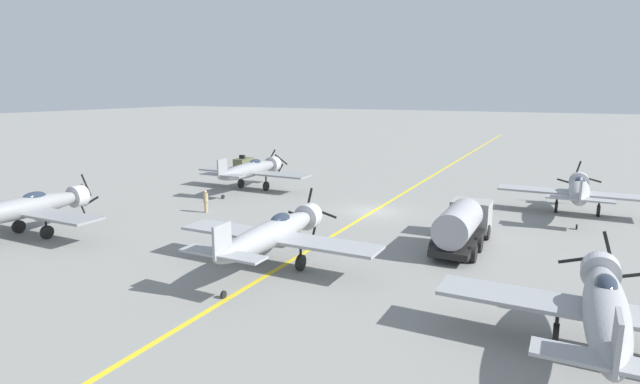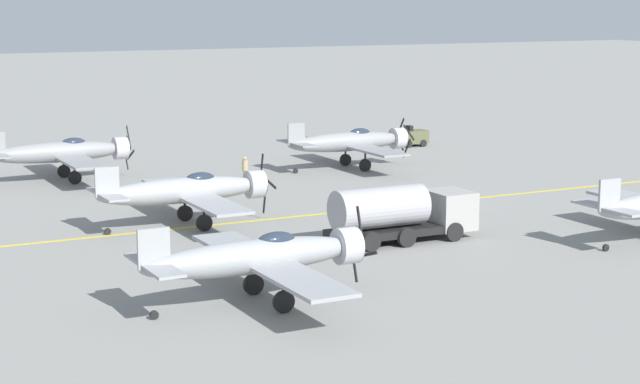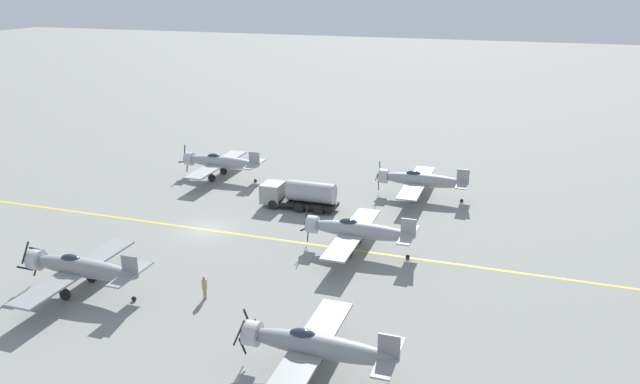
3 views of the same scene
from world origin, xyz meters
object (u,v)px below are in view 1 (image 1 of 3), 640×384
Objects in this scene: airplane_mid_left at (251,170)px; airplane_near_right at (605,308)px; airplane_near_left at (25,208)px; fuel_tanker at (462,224)px; airplane_mid_right at (579,190)px; ground_crew_walking at (206,201)px; tow_tractor at (244,163)px; airplane_near_center at (274,233)px.

airplane_near_right reaches higher than airplane_mid_left.
fuel_tanker is (26.57, 10.92, -0.50)m from airplane_near_left.
airplane_mid_right reaches higher than ground_crew_walking.
fuel_tanker is (-6.52, -12.46, -0.50)m from airplane_mid_right.
airplane_near_right is 49.12m from tow_tractor.
airplane_mid_left is 1.00× the size of airplane_near_left.
airplane_near_center is at bearing 178.49° from airplane_near_right.
airplane_near_center is 1.00× the size of airplane_near_right.
airplane_mid_left is at bearing 113.81° from airplane_near_center.
airplane_near_center reaches higher than ground_crew_walking.
tow_tractor is at bearing 100.81° from airplane_near_left.
airplane_mid_left reaches higher than fuel_tanker.
airplane_mid_left is 1.50× the size of fuel_tanker.
tow_tractor is (-37.97, 31.13, -1.22)m from airplane_near_right.
airplane_near_left is at bearing -120.13° from ground_crew_walking.
airplane_near_left is 1.50× the size of fuel_tanker.
airplane_near_right is at bearing 2.57° from airplane_near_left.
fuel_tanker is at bearing -32.91° from tow_tractor.
airplane_mid_left is 1.00× the size of airplane_near_right.
airplane_near_center is 18.17m from airplane_near_left.
airplane_mid_right is 37.99m from tow_tractor.
airplane_mid_right reaches higher than fuel_tanker.
tow_tractor is at bearing 117.62° from ground_crew_walking.
airplane_mid_right is 4.62× the size of tow_tractor.
airplane_mid_left is 13.56m from tow_tractor.
airplane_near_right reaches higher than airplane_near_left.
airplane_near_left is (-33.83, 0.34, 0.00)m from airplane_near_right.
airplane_mid_right is 29.00m from airplane_mid_left.
airplane_mid_right reaches higher than airplane_near_left.
airplane_mid_left is at bearing 81.24° from airplane_near_left.
airplane_near_center is at bearing -122.44° from airplane_mid_right.
airplane_near_right is (0.73, -23.72, -0.00)m from airplane_mid_right.
airplane_near_right is at bearing -39.35° from tow_tractor.
airplane_near_left is 4.62× the size of tow_tractor.
airplane_mid_right is at bearing 38.38° from airplane_near_left.
fuel_tanker is 20.28m from ground_crew_walking.
airplane_mid_left and airplane_near_left have the same top height.
airplane_mid_left is 6.61× the size of ground_crew_walking.
airplane_near_center is at bearing -35.80° from ground_crew_walking.
fuel_tanker is (-7.26, 11.26, -0.50)m from airplane_near_right.
airplane_near_center reaches higher than airplane_near_left.
airplane_near_left is at bearing -82.34° from tow_tractor.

